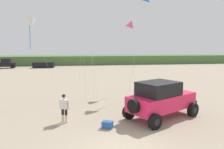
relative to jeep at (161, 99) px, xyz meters
The scene contains 9 objects.
dune_ridge 43.33m from the jeep, 97.97° to the left, with size 90.00×9.96×2.14m, color #4C703D.
jeep is the anchor object (origin of this frame).
person_watching 5.78m from the jeep, behind, with size 0.56×0.44×1.67m.
cooler_box 3.78m from the jeep, 161.64° to the right, with size 0.56×0.36×0.38m, color #23519E.
distant_pickup 39.42m from the jeep, 120.44° to the left, with size 4.80×2.90×1.98m.
distant_sedan 35.72m from the jeep, 109.81° to the left, with size 4.20×1.70×1.20m, color black.
kite_white_parafoil 9.90m from the jeep, 80.42° to the left, with size 2.66×2.00×9.02m.
kite_black_sled 13.71m from the jeep, 136.25° to the left, with size 3.27×3.55×7.02m.
kite_pink_ribbon 9.32m from the jeep, 89.60° to the left, with size 1.09×1.44×6.77m.
Camera 1 is at (-1.63, -8.00, 4.32)m, focal length 33.62 mm.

